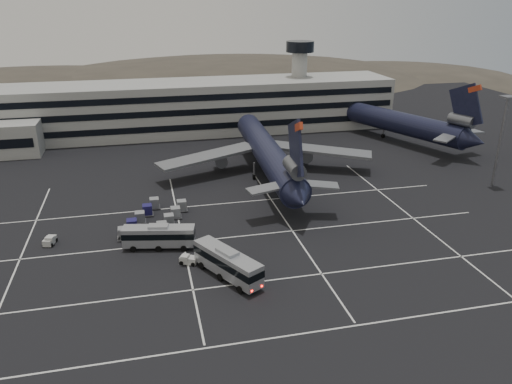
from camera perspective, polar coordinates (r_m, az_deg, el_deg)
ground at (r=76.89m, az=-3.57°, el=-6.63°), size 260.00×260.00×0.00m
lane_markings at (r=77.66m, az=-2.97°, el=-6.31°), size 90.00×55.62×0.01m
terminal at (r=141.35m, az=-9.80°, el=9.33°), size 125.00×26.00×24.00m
hills at (r=243.49m, az=-6.16°, el=10.07°), size 352.00×180.00×44.00m
lightpole_right at (r=109.65m, az=26.34°, el=6.47°), size 2.40×2.40×18.28m
trijet_main at (r=105.62m, az=1.35°, el=4.51°), size 47.41×57.64×18.08m
trijet_far at (r=138.95m, az=14.80°, el=8.08°), size 29.58×55.18×18.08m
bus_near at (r=68.87m, az=-3.27°, el=-8.03°), size 8.24×11.82×4.23m
bus_far at (r=77.82m, az=-11.03°, el=-4.90°), size 11.23×4.71×3.86m
tug_a at (r=84.39m, az=-22.53°, el=-5.15°), size 2.04×2.69×1.54m
tug_b at (r=73.42m, az=-7.64°, el=-7.64°), size 2.79×2.38×1.55m
uld_cluster at (r=86.42m, az=-11.53°, el=-3.01°), size 12.85×16.56×1.94m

